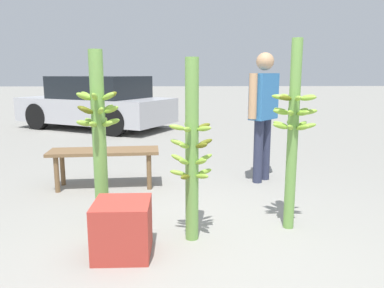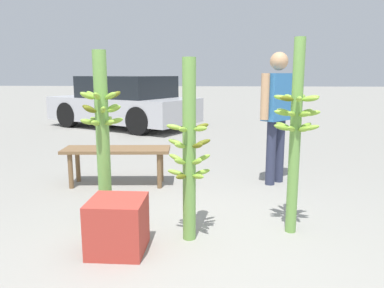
{
  "view_description": "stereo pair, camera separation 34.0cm",
  "coord_description": "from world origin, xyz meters",
  "px_view_note": "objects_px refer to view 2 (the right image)",
  "views": [
    {
      "loc": [
        -0.19,
        -2.94,
        1.44
      ],
      "look_at": [
        -0.07,
        0.4,
        0.81
      ],
      "focal_mm": 35.0,
      "sensor_mm": 36.0,
      "label": 1
    },
    {
      "loc": [
        0.15,
        -2.93,
        1.44
      ],
      "look_at": [
        -0.07,
        0.4,
        0.81
      ],
      "focal_mm": 35.0,
      "sensor_mm": 36.0,
      "label": 2
    }
  ],
  "objects_px": {
    "market_bench": "(117,154)",
    "parked_car": "(124,103)",
    "banana_stalk_left": "(103,133)",
    "vendor_person": "(277,107)",
    "produce_crate": "(118,225)",
    "banana_stalk_right": "(295,131)",
    "banana_stalk_center": "(189,152)"
  },
  "relations": [
    {
      "from": "market_bench",
      "to": "parked_car",
      "type": "bearing_deg",
      "value": 98.57
    },
    {
      "from": "banana_stalk_left",
      "to": "parked_car",
      "type": "relative_size",
      "value": 0.38
    },
    {
      "from": "vendor_person",
      "to": "market_bench",
      "type": "distance_m",
      "value": 2.16
    },
    {
      "from": "banana_stalk_left",
      "to": "produce_crate",
      "type": "distance_m",
      "value": 0.94
    },
    {
      "from": "vendor_person",
      "to": "produce_crate",
      "type": "height_order",
      "value": "vendor_person"
    },
    {
      "from": "banana_stalk_left",
      "to": "parked_car",
      "type": "xyz_separation_m",
      "value": [
        -1.41,
        6.53,
        -0.22
      ]
    },
    {
      "from": "banana_stalk_left",
      "to": "produce_crate",
      "type": "relative_size",
      "value": 3.73
    },
    {
      "from": "vendor_person",
      "to": "banana_stalk_right",
      "type": "bearing_deg",
      "value": 39.44
    },
    {
      "from": "banana_stalk_center",
      "to": "vendor_person",
      "type": "distance_m",
      "value": 2.06
    },
    {
      "from": "parked_car",
      "to": "vendor_person",
      "type": "bearing_deg",
      "value": -119.04
    },
    {
      "from": "banana_stalk_right",
      "to": "parked_car",
      "type": "bearing_deg",
      "value": 115.61
    },
    {
      "from": "banana_stalk_center",
      "to": "vendor_person",
      "type": "xyz_separation_m",
      "value": [
        1.01,
        1.78,
        0.23
      ]
    },
    {
      "from": "banana_stalk_center",
      "to": "banana_stalk_right",
      "type": "distance_m",
      "value": 0.96
    },
    {
      "from": "produce_crate",
      "to": "market_bench",
      "type": "bearing_deg",
      "value": 104.92
    },
    {
      "from": "banana_stalk_right",
      "to": "market_bench",
      "type": "bearing_deg",
      "value": 145.61
    },
    {
      "from": "banana_stalk_center",
      "to": "vendor_person",
      "type": "height_order",
      "value": "vendor_person"
    },
    {
      "from": "banana_stalk_left",
      "to": "banana_stalk_center",
      "type": "height_order",
      "value": "banana_stalk_left"
    },
    {
      "from": "banana_stalk_center",
      "to": "market_bench",
      "type": "xyz_separation_m",
      "value": [
        -1.06,
        1.57,
        -0.37
      ]
    },
    {
      "from": "banana_stalk_right",
      "to": "parked_car",
      "type": "height_order",
      "value": "banana_stalk_right"
    },
    {
      "from": "vendor_person",
      "to": "market_bench",
      "type": "height_order",
      "value": "vendor_person"
    },
    {
      "from": "market_bench",
      "to": "produce_crate",
      "type": "height_order",
      "value": "market_bench"
    },
    {
      "from": "vendor_person",
      "to": "banana_stalk_center",
      "type": "bearing_deg",
      "value": 12.98
    },
    {
      "from": "market_bench",
      "to": "produce_crate",
      "type": "xyz_separation_m",
      "value": [
        0.49,
        -1.84,
        -0.2
      ]
    },
    {
      "from": "vendor_person",
      "to": "produce_crate",
      "type": "relative_size",
      "value": 3.85
    },
    {
      "from": "parked_car",
      "to": "market_bench",
      "type": "bearing_deg",
      "value": -139.01
    },
    {
      "from": "banana_stalk_left",
      "to": "banana_stalk_right",
      "type": "height_order",
      "value": "banana_stalk_right"
    },
    {
      "from": "market_bench",
      "to": "produce_crate",
      "type": "relative_size",
      "value": 3.15
    },
    {
      "from": "parked_car",
      "to": "banana_stalk_right",
      "type": "bearing_deg",
      "value": -126.22
    },
    {
      "from": "banana_stalk_right",
      "to": "vendor_person",
      "type": "bearing_deg",
      "value": 86.95
    },
    {
      "from": "market_bench",
      "to": "produce_crate",
      "type": "distance_m",
      "value": 1.92
    },
    {
      "from": "banana_stalk_left",
      "to": "parked_car",
      "type": "bearing_deg",
      "value": 102.22
    },
    {
      "from": "produce_crate",
      "to": "banana_stalk_left",
      "type": "bearing_deg",
      "value": 114.8
    }
  ]
}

